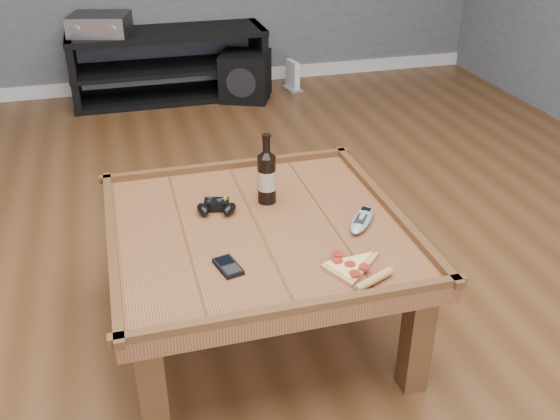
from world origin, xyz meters
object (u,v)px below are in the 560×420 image
object	(u,v)px
smartphone	(228,266)
subwoofer	(245,76)
pizza_slice	(353,269)
av_receiver	(100,24)
game_controller	(216,207)
media_console	(169,65)
coffee_table	(258,240)
remote_control	(362,220)
beer_bottle	(267,175)
game_console	(293,77)

from	to	relation	value
smartphone	subwoofer	xyz separation A→B (m)	(0.68, 2.82, -0.29)
pizza_slice	subwoofer	xyz separation A→B (m)	(0.31, 2.93, -0.29)
pizza_slice	av_receiver	size ratio (longest dim) A/B	0.66
game_controller	media_console	bearing A→B (deg)	101.32
coffee_table	av_receiver	world-z (taller)	av_receiver
media_console	game_controller	world-z (taller)	media_console
coffee_table	remote_control	xyz separation A→B (m)	(0.35, -0.08, 0.07)
media_console	pizza_slice	bearing A→B (deg)	-85.99
beer_bottle	game_console	size ratio (longest dim) A/B	1.17
coffee_table	game_console	bearing A→B (deg)	71.05
media_console	av_receiver	xyz separation A→B (m)	(-0.45, -0.00, 0.32)
pizza_slice	game_console	distance (m)	3.14
beer_bottle	subwoofer	distance (m)	2.50
media_console	remote_control	distance (m)	2.86
pizza_slice	subwoofer	distance (m)	2.96
pizza_slice	game_console	size ratio (longest dim) A/B	1.35
pizza_slice	smartphone	xyz separation A→B (m)	(-0.36, 0.12, -0.00)
coffee_table	smartphone	distance (m)	0.28
pizza_slice	media_console	bearing A→B (deg)	69.36
pizza_slice	subwoofer	bearing A→B (deg)	59.23
remote_control	media_console	bearing A→B (deg)	133.50
beer_bottle	game_console	xyz separation A→B (m)	(0.85, 2.53, -0.45)
beer_bottle	subwoofer	xyz separation A→B (m)	(0.46, 2.43, -0.39)
av_receiver	remote_control	bearing A→B (deg)	-59.43
smartphone	subwoofer	bearing A→B (deg)	62.73
smartphone	media_console	bearing A→B (deg)	73.45
game_controller	game_console	xyz separation A→B (m)	(1.04, 2.56, -0.37)
smartphone	game_controller	bearing A→B (deg)	71.54
pizza_slice	av_receiver	distance (m)	3.16
remote_control	beer_bottle	bearing A→B (deg)	175.06
remote_control	game_console	distance (m)	2.85
game_controller	remote_control	distance (m)	0.51
beer_bottle	smartphone	distance (m)	0.46
media_console	beer_bottle	size ratio (longest dim) A/B	5.32
remote_control	game_console	bearing A→B (deg)	114.75
coffee_table	media_console	xyz separation A→B (m)	(0.00, 2.75, -0.15)
pizza_slice	smartphone	distance (m)	0.38
beer_bottle	media_console	bearing A→B (deg)	91.68
game_controller	beer_bottle	bearing A→B (deg)	22.40
av_receiver	subwoofer	world-z (taller)	av_receiver
coffee_table	remote_control	size ratio (longest dim) A/B	5.15
remote_control	subwoofer	bearing A→B (deg)	122.57
coffee_table	pizza_slice	bearing A→B (deg)	-57.68
pizza_slice	subwoofer	size ratio (longest dim) A/B	0.68
pizza_slice	game_console	world-z (taller)	pizza_slice
game_console	beer_bottle	bearing A→B (deg)	-118.60
beer_bottle	av_receiver	bearing A→B (deg)	101.54
game_controller	subwoofer	size ratio (longest dim) A/B	0.35
remote_control	subwoofer	xyz separation A→B (m)	(0.18, 2.67, -0.30)
media_console	smartphone	world-z (taller)	media_console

